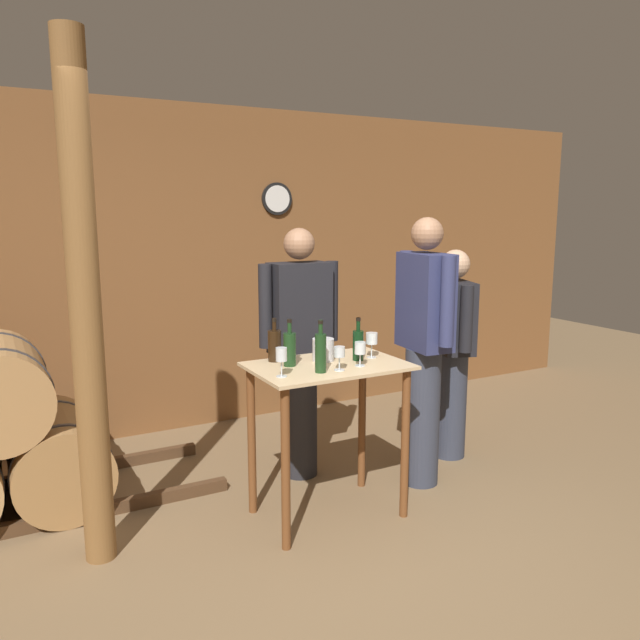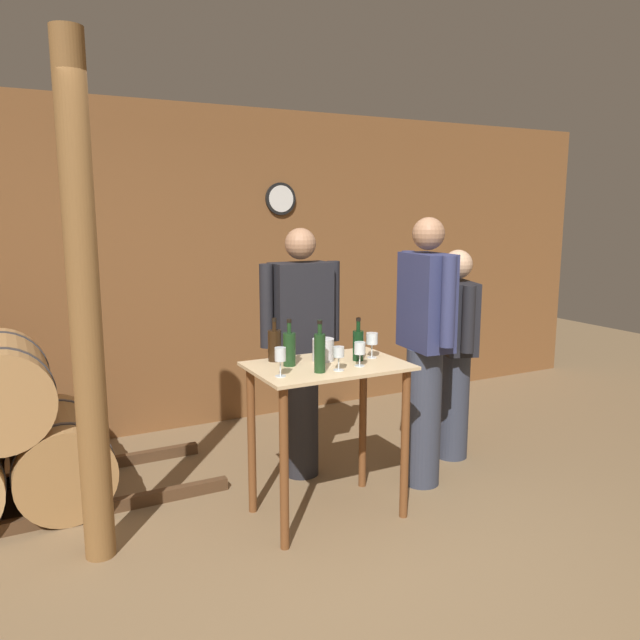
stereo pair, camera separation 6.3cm
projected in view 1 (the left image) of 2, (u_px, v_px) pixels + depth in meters
The scene contains 16 objects.
ground_plane at pixel (377, 581), 3.15m from camera, with size 14.00×14.00×0.00m, color brown.
back_wall at pixel (202, 270), 5.26m from camera, with size 8.40×0.08×2.70m.
tasting_table at pixel (328, 401), 3.72m from camera, with size 0.91×0.61×0.95m.
wooden_post at pixel (85, 310), 3.13m from camera, with size 0.16×0.16×2.70m.
wine_bottle_far_left at pixel (275, 345), 3.74m from camera, with size 0.08×0.08×0.26m.
wine_bottle_left at pixel (290, 348), 3.63m from camera, with size 0.07×0.07×0.28m.
wine_bottle_center at pixel (321, 351), 3.48m from camera, with size 0.06×0.06×0.30m.
wine_bottle_right at pixel (358, 344), 3.76m from camera, with size 0.07×0.07×0.26m.
wine_glass_near_left at pixel (281, 356), 3.38m from camera, with size 0.06×0.06×0.16m.
wine_glass_near_center at pixel (339, 353), 3.52m from camera, with size 0.06×0.06×0.14m.
wine_glass_near_right at pixel (360, 349), 3.62m from camera, with size 0.06×0.06×0.14m.
wine_glass_far_side at pixel (372, 339), 3.83m from camera, with size 0.07×0.07×0.16m.
ice_bucket at pixel (323, 350), 3.76m from camera, with size 0.13×0.13×0.14m.
person_host at pixel (424, 346), 4.13m from camera, with size 0.25×0.59×1.80m.
person_visitor_with_scarf at pixel (300, 348), 4.27m from camera, with size 0.59×0.24×1.73m.
person_visitor_bearded at pixel (452, 350), 4.62m from camera, with size 0.34×0.56×1.57m.
Camera 1 is at (-1.61, -2.39, 1.85)m, focal length 35.00 mm.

